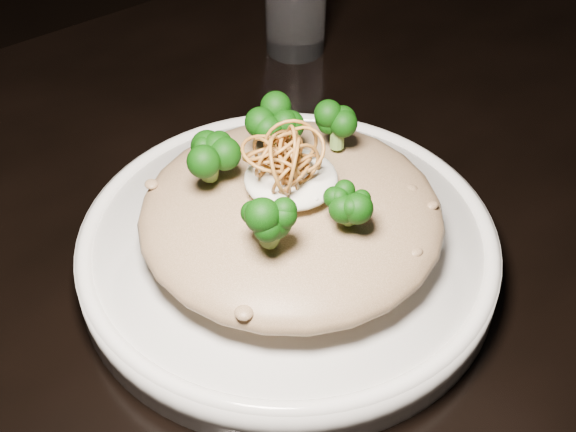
{
  "coord_description": "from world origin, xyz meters",
  "views": [
    {
      "loc": [
        -0.34,
        -0.41,
        1.21
      ],
      "look_at": [
        -0.08,
        -0.05,
        0.81
      ],
      "focal_mm": 50.0,
      "sensor_mm": 36.0,
      "label": 1
    }
  ],
  "objects": [
    {
      "name": "risotto",
      "position": [
        -0.08,
        -0.06,
        0.81
      ],
      "size": [
        0.23,
        0.23,
        0.05
      ],
      "primitive_type": "ellipsoid",
      "color": "brown",
      "rests_on": "plate"
    },
    {
      "name": "cheese",
      "position": [
        -0.08,
        -0.06,
        0.84
      ],
      "size": [
        0.07,
        0.07,
        0.02
      ],
      "primitive_type": "ellipsoid",
      "color": "white",
      "rests_on": "risotto"
    },
    {
      "name": "table",
      "position": [
        0.0,
        0.0,
        0.67
      ],
      "size": [
        1.1,
        0.8,
        0.75
      ],
      "color": "black",
      "rests_on": "ground"
    },
    {
      "name": "broccoli",
      "position": [
        -0.08,
        -0.05,
        0.86
      ],
      "size": [
        0.16,
        0.16,
        0.06
      ],
      "primitive_type": null,
      "color": "black",
      "rests_on": "risotto"
    },
    {
      "name": "plate",
      "position": [
        -0.08,
        -0.05,
        0.77
      ],
      "size": [
        0.32,
        0.32,
        0.03
      ],
      "primitive_type": "cylinder",
      "color": "white",
      "rests_on": "table"
    },
    {
      "name": "shallots",
      "position": [
        -0.09,
        -0.06,
        0.87
      ],
      "size": [
        0.07,
        0.07,
        0.04
      ],
      "primitive_type": null,
      "color": "brown",
      "rests_on": "cheese"
    },
    {
      "name": "drinking_glass",
      "position": [
        0.12,
        0.21,
        0.81
      ],
      "size": [
        0.07,
        0.07,
        0.11
      ],
      "primitive_type": "cylinder",
      "rotation": [
        0.0,
        0.0,
        -0.2
      ],
      "color": "white",
      "rests_on": "table"
    }
  ]
}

